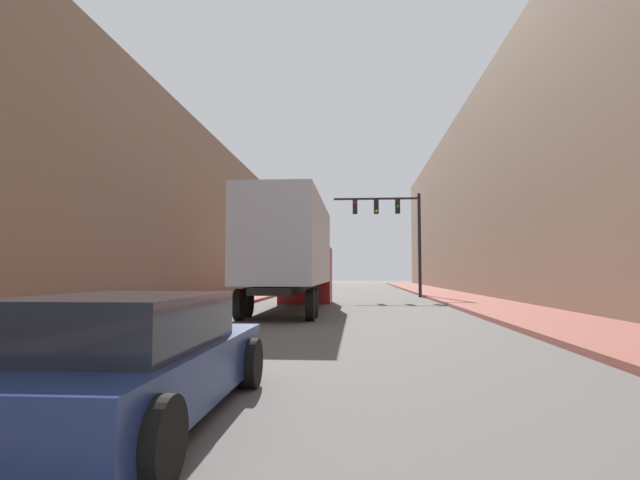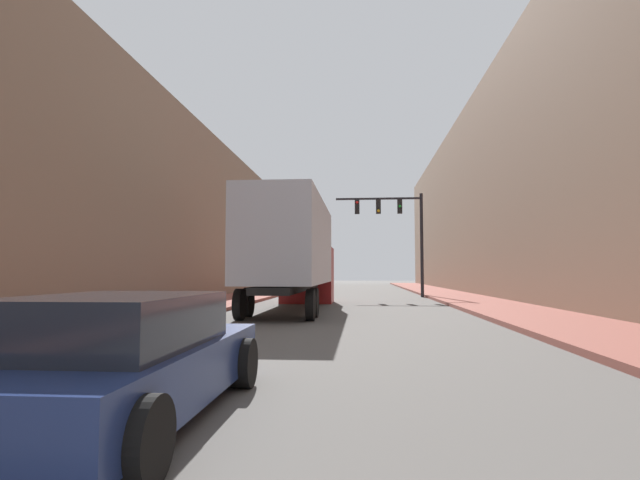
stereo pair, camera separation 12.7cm
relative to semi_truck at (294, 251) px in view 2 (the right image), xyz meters
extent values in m
cube|color=brown|center=(8.37, 9.01, -2.30)|extent=(3.44, 80.00, 0.15)
cube|color=brown|center=(-4.24, 9.01, -2.30)|extent=(3.44, 80.00, 0.15)
cube|color=#846B56|center=(13.09, 9.01, 4.27)|extent=(6.00, 80.00, 13.30)
cube|color=#846B56|center=(-8.96, 9.01, 2.49)|extent=(6.00, 80.00, 9.73)
cube|color=#B2B7C1|center=(0.00, -0.98, 0.30)|extent=(2.56, 9.54, 3.16)
cube|color=black|center=(0.00, -0.98, -1.43)|extent=(1.28, 9.54, 0.24)
cube|color=maroon|center=(0.00, 4.94, -1.00)|extent=(2.56, 2.28, 2.76)
cylinder|color=black|center=(-1.13, -4.55, -1.88)|extent=(0.25, 1.00, 1.00)
cylinder|color=black|center=(1.13, -4.55, -1.88)|extent=(0.25, 1.00, 1.00)
cylinder|color=black|center=(-1.13, -3.35, -1.88)|extent=(0.25, 1.00, 1.00)
cylinder|color=black|center=(1.13, -3.35, -1.88)|extent=(0.25, 1.00, 1.00)
cylinder|color=black|center=(-1.13, 4.94, -1.88)|extent=(0.25, 1.00, 1.00)
cylinder|color=black|center=(1.13, 4.94, -1.88)|extent=(0.25, 1.00, 1.00)
cube|color=navy|center=(0.28, -15.11, -1.91)|extent=(1.80, 4.33, 0.58)
cube|color=#1E232D|center=(0.28, -15.33, -1.36)|extent=(1.58, 2.38, 0.52)
cylinder|color=black|center=(-0.62, -13.65, -2.06)|extent=(0.25, 0.64, 0.64)
cylinder|color=black|center=(1.18, -13.65, -2.06)|extent=(0.25, 0.64, 0.64)
cylinder|color=black|center=(1.18, -16.68, -2.06)|extent=(0.25, 0.64, 0.64)
cylinder|color=black|center=(6.49, 11.30, 0.87)|extent=(0.20, 0.20, 6.49)
cube|color=black|center=(3.82, 11.30, 3.81)|extent=(5.36, 0.12, 0.12)
cube|color=black|center=(5.16, 11.30, 3.30)|extent=(0.30, 0.24, 0.90)
sphere|color=green|center=(5.16, 11.16, 3.30)|extent=(0.18, 0.18, 0.18)
cube|color=black|center=(3.82, 11.30, 3.30)|extent=(0.30, 0.24, 0.90)
sphere|color=gold|center=(3.82, 11.16, 3.02)|extent=(0.18, 0.18, 0.18)
cube|color=black|center=(2.48, 11.30, 3.30)|extent=(0.30, 0.24, 0.90)
sphere|color=red|center=(2.48, 11.16, 3.58)|extent=(0.18, 0.18, 0.18)
camera|label=1|loc=(2.59, -20.17, -0.88)|focal=28.00mm
camera|label=2|loc=(2.72, -20.16, -0.88)|focal=28.00mm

